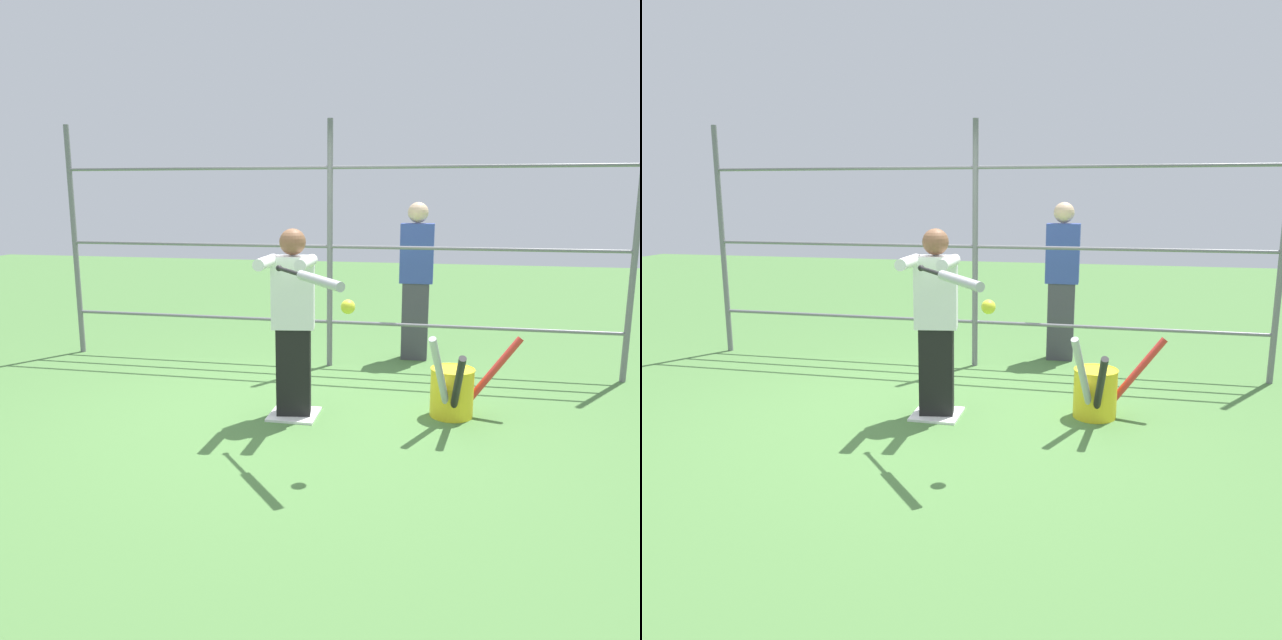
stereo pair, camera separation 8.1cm
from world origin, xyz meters
TOP-DOWN VIEW (x-y plane):
  - ground_plane at (0.00, 0.00)m, footprint 24.00×24.00m
  - home_plate at (0.00, 0.00)m, footprint 0.40×0.40m
  - fence_backstop at (0.00, -1.60)m, footprint 6.01×0.06m
  - batter at (0.00, 0.02)m, footprint 0.40×0.57m
  - baseball_bat_swinging at (-0.36, 0.85)m, footprint 0.63×0.75m
  - softball_in_flight at (-0.59, 0.87)m, footprint 0.10×0.10m
  - bat_bucket at (-1.31, -0.23)m, footprint 0.77×0.74m
  - bystander_behind_fence at (-0.88, -2.07)m, footprint 0.36×0.22m

SIDE VIEW (x-z plane):
  - ground_plane at x=0.00m, z-range 0.00..0.00m
  - home_plate at x=0.00m, z-range 0.00..0.02m
  - bat_bucket at x=-1.31m, z-range -0.16..0.63m
  - batter at x=0.00m, z-range 0.06..1.63m
  - bystander_behind_fence at x=-0.88m, z-range 0.04..1.78m
  - softball_in_flight at x=-0.59m, z-range 1.06..1.16m
  - baseball_bat_swinging at x=-0.36m, z-range 1.24..1.32m
  - fence_backstop at x=0.00m, z-range 0.00..2.58m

